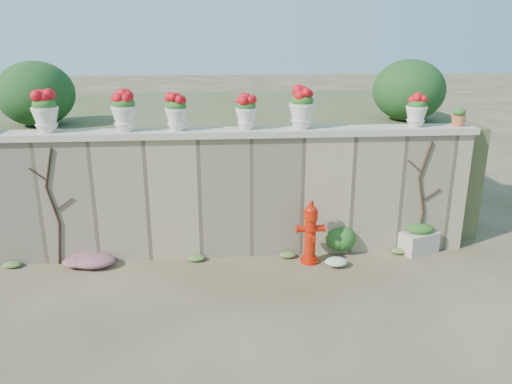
{
  "coord_description": "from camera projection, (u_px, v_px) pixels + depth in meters",
  "views": [
    {
      "loc": [
        -0.15,
        -5.96,
        3.54
      ],
      "look_at": [
        0.47,
        1.4,
        1.19
      ],
      "focal_mm": 35.0,
      "sensor_mm": 36.0,
      "label": 1
    }
  ],
  "objects": [
    {
      "name": "vine_right",
      "position": [
        422.0,
        196.0,
        8.2
      ],
      "size": [
        0.6,
        0.04,
        1.91
      ],
      "color": "black",
      "rests_on": "ground"
    },
    {
      "name": "urn_pot_3",
      "position": [
        246.0,
        112.0,
        7.76
      ],
      "size": [
        0.34,
        0.34,
        0.54
      ],
      "color": "beige",
      "rests_on": "wall_cap"
    },
    {
      "name": "fire_hydrant",
      "position": [
        310.0,
        232.0,
        7.93
      ],
      "size": [
        0.45,
        0.32,
        1.05
      ],
      "rotation": [
        0.0,
        0.0,
        0.01
      ],
      "color": "#BA1A07",
      "rests_on": "ground"
    },
    {
      "name": "green_shrub",
      "position": [
        338.0,
        238.0,
        8.27
      ],
      "size": [
        0.63,
        0.56,
        0.6
      ],
      "primitive_type": "ellipsoid",
      "color": "#1E5119",
      "rests_on": "ground"
    },
    {
      "name": "urn_pot_1",
      "position": [
        124.0,
        111.0,
        7.6
      ],
      "size": [
        0.4,
        0.4,
        0.62
      ],
      "color": "beige",
      "rests_on": "wall_cap"
    },
    {
      "name": "urn_pot_0",
      "position": [
        45.0,
        112.0,
        7.51
      ],
      "size": [
        0.4,
        0.4,
        0.62
      ],
      "color": "beige",
      "rests_on": "wall_cap"
    },
    {
      "name": "magenta_clump",
      "position": [
        84.0,
        259.0,
        7.94
      ],
      "size": [
        0.86,
        0.58,
        0.23
      ],
      "primitive_type": "ellipsoid",
      "color": "#BE2673",
      "rests_on": "ground"
    },
    {
      "name": "white_flowers",
      "position": [
        331.0,
        261.0,
        7.89
      ],
      "size": [
        0.52,
        0.41,
        0.19
      ],
      "primitive_type": "ellipsoid",
      "color": "white",
      "rests_on": "ground"
    },
    {
      "name": "planter_box",
      "position": [
        419.0,
        239.0,
        8.4
      ],
      "size": [
        0.69,
        0.55,
        0.51
      ],
      "rotation": [
        0.0,
        0.0,
        0.37
      ],
      "color": "#B8AE9C",
      "rests_on": "ground"
    },
    {
      "name": "vine_left",
      "position": [
        54.0,
        206.0,
        7.73
      ],
      "size": [
        0.6,
        0.04,
        1.91
      ],
      "color": "black",
      "rests_on": "ground"
    },
    {
      "name": "stone_wall",
      "position": [
        226.0,
        196.0,
        8.15
      ],
      "size": [
        8.0,
        0.4,
        2.0
      ],
      "primitive_type": "cube",
      "color": "#9E8969",
      "rests_on": "ground"
    },
    {
      "name": "terracotta_pot",
      "position": [
        459.0,
        118.0,
        8.08
      ],
      "size": [
        0.24,
        0.24,
        0.29
      ],
      "color": "#B45A37",
      "rests_on": "wall_cap"
    },
    {
      "name": "urn_pot_5",
      "position": [
        417.0,
        110.0,
        7.98
      ],
      "size": [
        0.34,
        0.34,
        0.53
      ],
      "color": "beige",
      "rests_on": "wall_cap"
    },
    {
      "name": "urn_pot_2",
      "position": [
        177.0,
        113.0,
        7.67
      ],
      "size": [
        0.35,
        0.35,
        0.56
      ],
      "color": "beige",
      "rests_on": "wall_cap"
    },
    {
      "name": "wall_cap",
      "position": [
        224.0,
        133.0,
        7.83
      ],
      "size": [
        8.1,
        0.52,
        0.1
      ],
      "primitive_type": "cube",
      "color": "#B8AE9C",
      "rests_on": "stone_wall"
    },
    {
      "name": "back_shrub_right",
      "position": [
        409.0,
        90.0,
        9.09
      ],
      "size": [
        1.3,
        1.3,
        1.1
      ],
      "primitive_type": "ellipsoid",
      "color": "#143814",
      "rests_on": "raised_fill"
    },
    {
      "name": "ground",
      "position": [
        230.0,
        308.0,
        6.74
      ],
      "size": [
        80.0,
        80.0,
        0.0
      ],
      "primitive_type": "plane",
      "color": "#493B24",
      "rests_on": "ground"
    },
    {
      "name": "raised_fill",
      "position": [
        222.0,
        152.0,
        11.19
      ],
      "size": [
        9.0,
        6.0,
        2.0
      ],
      "primitive_type": "cube",
      "color": "#384C23",
      "rests_on": "ground"
    },
    {
      "name": "back_shrub_left",
      "position": [
        36.0,
        94.0,
        8.56
      ],
      "size": [
        1.3,
        1.3,
        1.1
      ],
      "primitive_type": "ellipsoid",
      "color": "#143814",
      "rests_on": "raised_fill"
    },
    {
      "name": "urn_pot_4",
      "position": [
        302.0,
        108.0,
        7.82
      ],
      "size": [
        0.41,
        0.41,
        0.64
      ],
      "color": "beige",
      "rests_on": "wall_cap"
    }
  ]
}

